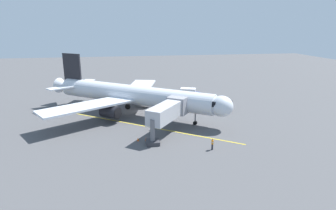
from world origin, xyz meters
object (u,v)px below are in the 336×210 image
airplane (131,95)px  safety_cone_nose_left (194,112)px  jet_bridge (169,111)px  belt_loader_near_nose (217,107)px  ground_crew_marshaller (212,144)px  safety_cone_nose_right (146,139)px  box_truck_portside (145,93)px  safety_cone_wing_port (138,139)px  box_truck_starboard_side (190,93)px  ground_crew_wing_walker (168,109)px

airplane → safety_cone_nose_left: 13.25m
jet_bridge → belt_loader_near_nose: jet_bridge is taller
ground_crew_marshaller → safety_cone_nose_right: ground_crew_marshaller is taller
jet_bridge → ground_crew_marshaller: 9.71m
box_truck_portside → safety_cone_wing_port: bearing=82.6°
safety_cone_nose_right → belt_loader_near_nose: bearing=-140.4°
ground_crew_marshaller → belt_loader_near_nose: size_ratio=0.37×
belt_loader_near_nose → jet_bridge: bearing=41.2°
belt_loader_near_nose → box_truck_starboard_side: 11.09m
belt_loader_near_nose → safety_cone_nose_right: bearing=39.6°
airplane → box_truck_starboard_side: airplane is taller
ground_crew_wing_walker → safety_cone_nose_right: 14.27m
jet_bridge → belt_loader_near_nose: 16.18m
box_truck_portside → safety_cone_nose_left: bearing=122.0°
ground_crew_marshaller → safety_cone_nose_right: (9.12, -4.96, -0.61)m
jet_bridge → box_truck_portside: bearing=-85.0°
safety_cone_nose_right → safety_cone_wing_port: same height
jet_bridge → belt_loader_near_nose: bearing=-138.8°
ground_crew_marshaller → safety_cone_nose_left: (-1.88, -17.37, -0.61)m
belt_loader_near_nose → safety_cone_nose_right: (16.19, 13.39, -0.44)m
box_truck_portside → belt_loader_near_nose: bearing=136.9°
ground_crew_marshaller → safety_cone_wing_port: size_ratio=3.11×
ground_crew_marshaller → box_truck_portside: box_truck_portside is taller
box_truck_portside → safety_cone_nose_left: 16.67m
jet_bridge → box_truck_starboard_side: size_ratio=2.07×
belt_loader_near_nose → safety_cone_wing_port: (17.44, 13.36, -0.44)m
box_truck_starboard_side → airplane: bearing=34.5°
box_truck_starboard_side → box_truck_portside: bearing=-13.3°
ground_crew_marshaller → box_truck_portside: 32.23m
safety_cone_nose_right → jet_bridge: bearing=-145.5°
airplane → safety_cone_wing_port: bearing=91.5°
box_truck_portside → safety_cone_nose_left: box_truck_portside is taller
ground_crew_wing_walker → belt_loader_near_nose: size_ratio=0.37×
airplane → belt_loader_near_nose: airplane is taller
belt_loader_near_nose → box_truck_starboard_side: (3.23, -10.58, 0.67)m
airplane → ground_crew_wing_walker: (-7.33, 0.90, -3.12)m
safety_cone_nose_left → safety_cone_wing_port: same height
belt_loader_near_nose → safety_cone_nose_right: 21.01m
jet_bridge → belt_loader_near_nose: (-11.95, -10.48, -3.05)m
airplane → ground_crew_wing_walker: size_ratio=20.28×
ground_crew_wing_walker → safety_cone_wing_port: size_ratio=3.11×
box_truck_portside → airplane: bearing=73.2°
ground_crew_marshaller → safety_cone_nose_right: bearing=-28.5°
ground_crew_wing_walker → belt_loader_near_nose: belt_loader_near_nose is taller
airplane → safety_cone_nose_right: bearing=96.6°
ground_crew_wing_walker → safety_cone_wing_port: (6.97, 13.03, -0.61)m
ground_crew_marshaller → ground_crew_wing_walker: (3.41, -18.02, 0.00)m
belt_loader_near_nose → box_truck_portside: size_ratio=0.99×
airplane → belt_loader_near_nose: (-17.80, 0.57, -3.29)m
jet_bridge → box_truck_starboard_side: bearing=-112.5°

